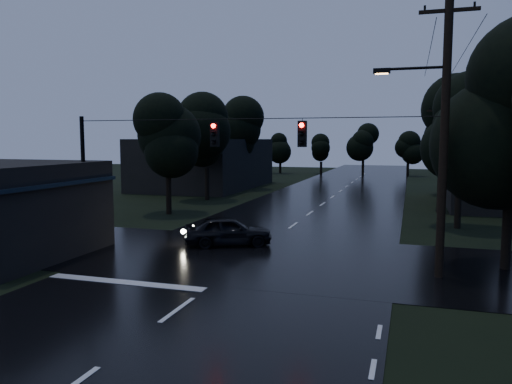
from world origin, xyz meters
The scene contains 14 objects.
main_road centered at (0.00, 30.00, 0.00)m, with size 12.00×120.00×0.02m, color black.
cross_street centered at (0.00, 12.00, 0.00)m, with size 60.00×9.00×0.02m, color black.
building_far_left centered at (-14.00, 40.00, 2.50)m, with size 10.00×16.00×5.00m, color black.
utility_pole_main centered at (7.41, 11.00, 5.26)m, with size 3.50×0.30×10.00m.
utility_pole_far centered at (8.30, 28.00, 3.88)m, with size 2.00×0.30×7.50m.
anchor_pole_left centered at (-7.50, 11.00, 3.00)m, with size 0.18×0.18×6.00m, color black.
span_signals centered at (0.56, 10.99, 5.24)m, with size 15.00×0.37×1.12m.
tree_left_a centered at (-9.00, 22.00, 5.24)m, with size 3.92×3.92×8.26m.
tree_left_b centered at (-9.60, 30.00, 5.62)m, with size 4.20×4.20×8.85m.
tree_left_c centered at (-10.20, 40.00, 5.99)m, with size 4.48×4.48×9.44m.
tree_right_a centered at (9.00, 22.00, 5.62)m, with size 4.20×4.20×8.85m.
tree_right_b centered at (9.60, 30.00, 5.99)m, with size 4.48×4.48×9.44m.
tree_right_c centered at (10.20, 40.00, 6.37)m, with size 4.76×4.76×10.03m.
car centered at (-1.73, 13.89, 0.70)m, with size 1.65×4.10×1.40m, color black.
Camera 1 is at (6.42, -7.85, 5.00)m, focal length 35.00 mm.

